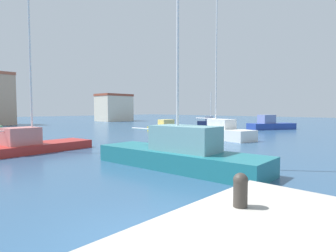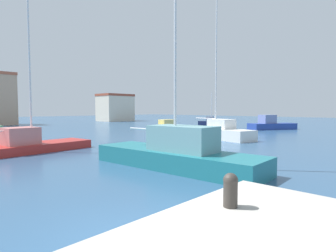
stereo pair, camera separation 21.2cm
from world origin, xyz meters
TOP-DOWN VIEW (x-y plane):
  - water at (15.00, 20.00)m, footprint 160.00×160.00m
  - mooring_bollard at (0.61, -1.95)m, footprint 0.26×0.26m
  - sailboat_teal_distant_north at (5.99, 4.14)m, footprint 2.89×8.78m
  - motorboat_blue_inner_mooring at (33.05, 11.36)m, footprint 6.70×5.00m
  - motorboat_yellow_far_left at (22.32, 20.65)m, footprint 5.09×1.77m
  - sailboat_red_far_right at (3.01, 14.18)m, footprint 7.58×3.07m
  - sailboat_navy_outer_mooring at (33.43, 21.37)m, footprint 2.96×4.31m
  - sailboat_white_distant_east at (18.34, 10.26)m, footprint 3.88×8.33m
  - warehouse_block at (34.05, 48.28)m, footprint 7.21×5.47m

SIDE VIEW (x-z plane):
  - water at x=15.00m, z-range 0.00..0.00m
  - motorboat_yellow_far_left at x=22.32m, z-range -0.20..1.19m
  - sailboat_red_far_right at x=3.01m, z-range -4.53..5.59m
  - sailboat_navy_outer_mooring at x=33.43m, z-range -2.19..3.30m
  - motorboat_blue_inner_mooring at x=33.05m, z-range -0.35..1.63m
  - sailboat_white_distant_east at x=18.34m, z-range -6.03..7.39m
  - sailboat_teal_distant_north at x=5.99m, z-range -6.05..7.49m
  - mooring_bollard at x=0.61m, z-range 1.07..1.67m
  - warehouse_block at x=34.05m, z-range 0.01..6.15m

